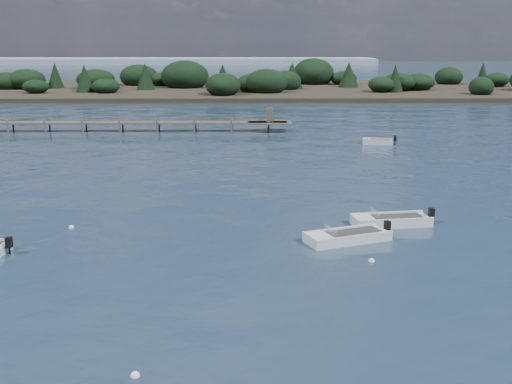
{
  "coord_description": "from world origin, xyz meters",
  "views": [
    {
      "loc": [
        1.78,
        -25.98,
        10.73
      ],
      "look_at": [
        2.12,
        14.0,
        1.0
      ],
      "focal_mm": 45.0,
      "sensor_mm": 36.0,
      "label": 1
    }
  ],
  "objects_px": {
    "tender_far_grey_b": "(378,143)",
    "jetty": "(47,123)",
    "dinghy_mid_white_b": "(391,222)",
    "dinghy_mid_white_a": "(347,238)"
  },
  "relations": [
    {
      "from": "dinghy_mid_white_a",
      "to": "jetty",
      "type": "relative_size",
      "value": 0.08
    },
    {
      "from": "tender_far_grey_b",
      "to": "jetty",
      "type": "bearing_deg",
      "value": 165.67
    },
    {
      "from": "dinghy_mid_white_a",
      "to": "jetty",
      "type": "bearing_deg",
      "value": 124.92
    },
    {
      "from": "dinghy_mid_white_b",
      "to": "jetty",
      "type": "bearing_deg",
      "value": 129.78
    },
    {
      "from": "tender_far_grey_b",
      "to": "jetty",
      "type": "height_order",
      "value": "jetty"
    },
    {
      "from": "dinghy_mid_white_b",
      "to": "tender_far_grey_b",
      "type": "bearing_deg",
      "value": 80.51
    },
    {
      "from": "dinghy_mid_white_b",
      "to": "jetty",
      "type": "relative_size",
      "value": 0.08
    },
    {
      "from": "tender_far_grey_b",
      "to": "jetty",
      "type": "distance_m",
      "value": 37.7
    },
    {
      "from": "dinghy_mid_white_a",
      "to": "tender_far_grey_b",
      "type": "distance_m",
      "value": 32.73
    },
    {
      "from": "dinghy_mid_white_a",
      "to": "dinghy_mid_white_b",
      "type": "xyz_separation_m",
      "value": [
        3.0,
        3.03,
        0.01
      ]
    }
  ]
}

